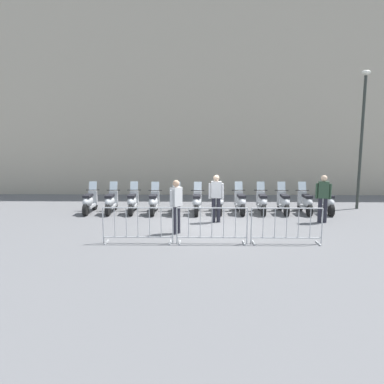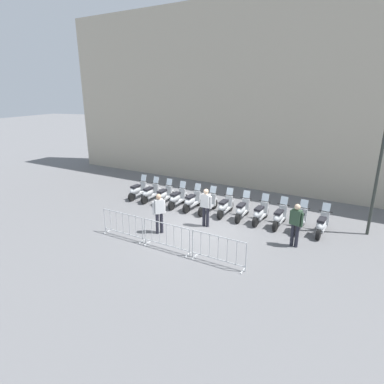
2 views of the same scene
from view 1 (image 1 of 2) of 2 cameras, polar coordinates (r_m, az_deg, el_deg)
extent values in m
plane|color=slate|center=(12.63, 2.81, -5.29)|extent=(120.00, 120.00, 0.00)
cube|color=#B2A893|center=(20.47, 2.20, 15.16)|extent=(27.91, 8.01, 10.78)
cylinder|color=black|center=(15.82, -15.33, -1.89)|extent=(0.23, 0.50, 0.48)
cylinder|color=black|center=(14.66, -16.66, -2.75)|extent=(0.23, 0.50, 0.48)
cube|color=#B7BABC|center=(15.23, -15.97, -2.15)|extent=(0.45, 0.91, 0.10)
ellipsoid|color=#B7BABC|center=(14.93, -16.31, -1.44)|extent=(0.52, 0.89, 0.40)
cube|color=black|center=(14.92, -16.32, -0.59)|extent=(0.39, 0.64, 0.10)
cube|color=#B7BABC|center=(15.60, -15.56, -0.89)|extent=(0.36, 0.20, 0.60)
cylinder|color=black|center=(15.55, -15.61, 0.31)|extent=(0.56, 0.15, 0.04)
cube|color=silver|center=(15.57, -15.58, 0.99)|extent=(0.34, 0.20, 0.35)
cube|color=#B7BABC|center=(15.78, -15.37, -0.92)|extent=(0.26, 0.35, 0.06)
cylinder|color=black|center=(15.59, -12.24, -1.93)|extent=(0.23, 0.50, 0.48)
cylinder|color=black|center=(14.40, -13.32, -2.82)|extent=(0.23, 0.50, 0.48)
cube|color=#B7BABC|center=(14.98, -12.77, -2.21)|extent=(0.44, 0.91, 0.10)
ellipsoid|color=#B7BABC|center=(14.68, -13.04, -1.49)|extent=(0.52, 0.89, 0.40)
cube|color=black|center=(14.67, -13.04, -0.62)|extent=(0.39, 0.64, 0.10)
cube|color=#B7BABC|center=(15.35, -12.43, -0.92)|extent=(0.36, 0.20, 0.60)
cylinder|color=black|center=(15.31, -12.47, 0.30)|extent=(0.56, 0.14, 0.04)
cube|color=silver|center=(15.33, -12.45, 0.99)|extent=(0.34, 0.20, 0.35)
cube|color=#B7BABC|center=(15.54, -12.27, -0.95)|extent=(0.26, 0.35, 0.06)
cylinder|color=black|center=(15.44, -9.10, -1.94)|extent=(0.22, 0.50, 0.48)
cylinder|color=black|center=(14.23, -9.78, -2.84)|extent=(0.22, 0.50, 0.48)
cube|color=#B7BABC|center=(14.83, -9.43, -2.22)|extent=(0.42, 0.90, 0.10)
ellipsoid|color=#B7BABC|center=(14.51, -9.61, -1.50)|extent=(0.49, 0.89, 0.40)
cube|color=black|center=(14.51, -9.62, -0.62)|extent=(0.37, 0.64, 0.10)
cube|color=#B7BABC|center=(15.20, -9.23, -0.92)|extent=(0.36, 0.19, 0.60)
cylinder|color=black|center=(15.15, -9.26, 0.31)|extent=(0.56, 0.13, 0.04)
cube|color=silver|center=(15.18, -9.25, 1.01)|extent=(0.34, 0.19, 0.35)
cube|color=#B7BABC|center=(15.39, -9.13, -0.95)|extent=(0.25, 0.35, 0.06)
cylinder|color=black|center=(15.24, -5.80, -2.01)|extent=(0.23, 0.50, 0.48)
cylinder|color=black|center=(14.03, -6.38, -2.93)|extent=(0.23, 0.50, 0.48)
cube|color=#B7BABC|center=(14.63, -6.08, -2.30)|extent=(0.45, 0.91, 0.10)
ellipsoid|color=#B7BABC|center=(14.32, -6.23, -1.56)|extent=(0.52, 0.89, 0.40)
cube|color=black|center=(14.31, -6.23, -0.67)|extent=(0.39, 0.64, 0.10)
cube|color=#B7BABC|center=(15.01, -5.90, -0.98)|extent=(0.36, 0.20, 0.60)
cylinder|color=black|center=(14.96, -5.92, 0.27)|extent=(0.56, 0.15, 0.04)
cube|color=silver|center=(14.98, -5.91, 0.98)|extent=(0.34, 0.20, 0.35)
cube|color=#B7BABC|center=(15.20, -5.82, -1.01)|extent=(0.26, 0.35, 0.06)
cylinder|color=black|center=(15.18, -2.43, -2.02)|extent=(0.25, 0.50, 0.48)
cylinder|color=black|center=(13.97, -2.86, -2.95)|extent=(0.25, 0.50, 0.48)
cube|color=#B7BABC|center=(14.57, -2.63, -2.31)|extent=(0.47, 0.91, 0.10)
ellipsoid|color=#B7BABC|center=(14.25, -2.74, -1.57)|extent=(0.54, 0.90, 0.40)
cube|color=black|center=(14.24, -2.73, -0.68)|extent=(0.41, 0.65, 0.10)
cube|color=#B7BABC|center=(14.94, -2.49, -0.98)|extent=(0.36, 0.21, 0.60)
cylinder|color=black|center=(14.89, -2.50, 0.27)|extent=(0.55, 0.16, 0.04)
cube|color=silver|center=(14.92, -2.49, 0.98)|extent=(0.34, 0.21, 0.35)
cube|color=#B7BABC|center=(15.13, -2.43, -1.01)|extent=(0.27, 0.36, 0.06)
cylinder|color=black|center=(15.14, 0.95, -2.04)|extent=(0.25, 0.50, 0.48)
cylinder|color=black|center=(13.92, 0.71, -2.97)|extent=(0.25, 0.50, 0.48)
cube|color=#B7BABC|center=(14.52, 0.83, -2.33)|extent=(0.49, 0.91, 0.10)
ellipsoid|color=#B7BABC|center=(14.20, 0.78, -1.59)|extent=(0.56, 0.90, 0.40)
cube|color=black|center=(14.20, 0.79, -0.70)|extent=(0.42, 0.65, 0.10)
cube|color=#B7BABC|center=(14.90, 0.92, -1.00)|extent=(0.36, 0.22, 0.60)
cylinder|color=black|center=(14.85, 0.92, 0.25)|extent=(0.55, 0.17, 0.04)
cube|color=silver|center=(14.87, 0.93, 0.97)|extent=(0.34, 0.21, 0.35)
cube|color=#B7BABC|center=(15.09, 0.95, -1.04)|extent=(0.27, 0.36, 0.06)
cylinder|color=black|center=(15.28, 4.10, -1.97)|extent=(0.22, 0.50, 0.48)
cylinder|color=black|center=(14.06, 4.47, -2.88)|extent=(0.22, 0.50, 0.48)
cube|color=#B7BABC|center=(14.66, 4.28, -2.25)|extent=(0.43, 0.90, 0.10)
ellipsoid|color=#B7BABC|center=(14.35, 4.38, -1.52)|extent=(0.51, 0.89, 0.40)
cube|color=black|center=(14.34, 4.38, -0.63)|extent=(0.38, 0.64, 0.10)
cube|color=#B7BABC|center=(15.04, 4.16, -0.93)|extent=(0.36, 0.20, 0.60)
cylinder|color=black|center=(14.99, 4.17, 0.31)|extent=(0.56, 0.14, 0.04)
cube|color=silver|center=(15.02, 4.17, 1.02)|extent=(0.34, 0.20, 0.35)
cube|color=#B7BABC|center=(15.23, 4.11, -0.97)|extent=(0.25, 0.35, 0.06)
cylinder|color=black|center=(15.34, 7.33, -1.97)|extent=(0.21, 0.50, 0.48)
cylinder|color=black|center=(14.14, 8.10, -2.88)|extent=(0.21, 0.50, 0.48)
cube|color=#B7BABC|center=(14.73, 7.70, -2.25)|extent=(0.41, 0.90, 0.10)
ellipsoid|color=#B7BABC|center=(14.42, 7.90, -1.52)|extent=(0.49, 0.89, 0.40)
cube|color=black|center=(14.41, 7.90, -0.64)|extent=(0.37, 0.64, 0.10)
cube|color=#B7BABC|center=(15.11, 7.46, -0.94)|extent=(0.36, 0.19, 0.60)
cylinder|color=black|center=(15.06, 7.48, 0.30)|extent=(0.56, 0.12, 0.04)
cube|color=silver|center=(15.08, 7.47, 1.00)|extent=(0.34, 0.19, 0.35)
cube|color=#B7BABC|center=(15.30, 7.35, -0.98)|extent=(0.25, 0.35, 0.06)
cylinder|color=black|center=(15.47, 10.78, -1.97)|extent=(0.25, 0.50, 0.48)
cylinder|color=black|center=(14.26, 11.40, -2.87)|extent=(0.25, 0.50, 0.48)
cube|color=#B7BABC|center=(14.86, 11.08, -2.25)|extent=(0.48, 0.91, 0.10)
ellipsoid|color=#B7BABC|center=(14.54, 11.25, -1.52)|extent=(0.55, 0.90, 0.40)
cube|color=black|center=(14.54, 11.26, -0.65)|extent=(0.42, 0.65, 0.10)
cube|color=#B7BABC|center=(15.23, 10.90, -0.95)|extent=(0.36, 0.22, 0.60)
cylinder|color=black|center=(15.18, 10.93, 0.28)|extent=(0.55, 0.17, 0.04)
cube|color=silver|center=(15.21, 10.93, 0.98)|extent=(0.34, 0.21, 0.35)
cube|color=#B7BABC|center=(15.42, 10.81, -0.98)|extent=(0.27, 0.36, 0.06)
cylinder|color=black|center=(15.64, 13.90, -1.95)|extent=(0.24, 0.50, 0.48)
cylinder|color=black|center=(14.45, 14.91, -2.84)|extent=(0.24, 0.50, 0.48)
cube|color=#B7BABC|center=(15.03, 14.39, -2.23)|extent=(0.46, 0.91, 0.10)
ellipsoid|color=#B7BABC|center=(14.72, 14.65, -1.51)|extent=(0.54, 0.90, 0.40)
cube|color=black|center=(14.72, 14.66, -0.65)|extent=(0.40, 0.65, 0.10)
cube|color=#B7BABC|center=(15.40, 14.09, -0.94)|extent=(0.36, 0.21, 0.60)
cylinder|color=black|center=(15.35, 14.13, 0.27)|extent=(0.55, 0.16, 0.04)
cube|color=silver|center=(15.38, 14.12, 0.96)|extent=(0.34, 0.21, 0.35)
cube|color=#B7BABC|center=(15.59, 13.94, -0.98)|extent=(0.27, 0.36, 0.06)
cylinder|color=black|center=(15.86, 16.94, -1.93)|extent=(0.23, 0.50, 0.48)
cylinder|color=black|center=(14.69, 18.30, -2.80)|extent=(0.23, 0.50, 0.48)
cube|color=#B7BABC|center=(15.27, 17.60, -2.20)|extent=(0.44, 0.91, 0.10)
ellipsoid|color=#B7BABC|center=(14.96, 17.95, -1.49)|extent=(0.52, 0.89, 0.40)
cube|color=black|center=(14.96, 17.96, -0.64)|extent=(0.39, 0.64, 0.10)
cube|color=#B7BABC|center=(15.63, 17.18, -0.94)|extent=(0.36, 0.20, 0.60)
cylinder|color=black|center=(15.58, 17.24, 0.26)|extent=(0.56, 0.14, 0.04)
cube|color=silver|center=(15.61, 17.21, 0.94)|extent=(0.34, 0.20, 0.35)
cube|color=#B7BABC|center=(15.81, 16.99, -0.97)|extent=(0.26, 0.35, 0.06)
cylinder|color=black|center=(16.15, 20.03, -1.89)|extent=(0.25, 0.50, 0.48)
cylinder|color=black|center=(14.99, 21.38, -2.74)|extent=(0.25, 0.50, 0.48)
cube|color=#B7BABC|center=(15.56, 20.69, -2.15)|extent=(0.48, 0.91, 0.10)
ellipsoid|color=#B7BABC|center=(15.26, 21.04, -1.46)|extent=(0.55, 0.90, 0.40)
cube|color=black|center=(15.26, 21.05, -0.63)|extent=(0.42, 0.65, 0.10)
cube|color=#B7BABC|center=(15.93, 20.28, -0.91)|extent=(0.36, 0.22, 0.60)
cylinder|color=black|center=(15.88, 20.34, 0.26)|extent=(0.55, 0.17, 0.04)
cube|color=silver|center=(15.90, 20.32, 0.93)|extent=(0.34, 0.21, 0.35)
cube|color=#B7BABC|center=(16.11, 20.08, -0.95)|extent=(0.27, 0.36, 0.06)
cube|color=#B2B5B7|center=(10.79, -13.52, -7.83)|extent=(0.13, 0.44, 0.04)
cube|color=#B2B5B7|center=(10.48, -3.52, -8.08)|extent=(0.13, 0.44, 0.04)
cylinder|color=#B2B5B7|center=(10.68, -14.04, -5.21)|extent=(0.04, 0.04, 1.05)
cylinder|color=#B2B5B7|center=(10.34, -3.09, -5.40)|extent=(0.04, 0.04, 1.05)
cylinder|color=#B2B5B7|center=(10.35, -8.72, -2.50)|extent=(1.99, 0.44, 0.04)
cylinder|color=#B2B5B7|center=(10.55, -8.61, -7.15)|extent=(1.99, 0.44, 0.04)
cylinder|color=#B2B5B7|center=(10.58, -12.29, -4.78)|extent=(0.02, 0.02, 0.87)
cylinder|color=#B2B5B7|center=(10.50, -10.49, -4.82)|extent=(0.02, 0.02, 0.87)
cylinder|color=#B2B5B7|center=(10.44, -8.67, -4.85)|extent=(0.02, 0.02, 0.87)
cylinder|color=#B2B5B7|center=(10.39, -6.83, -4.88)|extent=(0.02, 0.02, 0.87)
cylinder|color=#B2B5B7|center=(10.35, -4.97, -4.90)|extent=(0.02, 0.02, 0.87)
cube|color=#B2B5B7|center=(10.46, -1.96, -8.10)|extent=(0.13, 0.44, 0.04)
cube|color=#B2B5B7|center=(10.53, 8.31, -8.07)|extent=(0.13, 0.44, 0.04)
cylinder|color=#B2B5B7|center=(10.33, -2.43, -5.41)|extent=(0.04, 0.04, 1.05)
cylinder|color=#B2B5B7|center=(10.41, 8.81, -5.40)|extent=(0.04, 0.04, 1.05)
cylinder|color=#B2B5B7|center=(10.21, 3.24, -2.57)|extent=(1.99, 0.44, 0.04)
cylinder|color=#B2B5B7|center=(10.41, 3.20, -7.27)|extent=(1.99, 0.44, 0.04)
cylinder|color=#B2B5B7|center=(10.30, -0.55, -4.94)|extent=(0.02, 0.02, 0.87)
cylinder|color=#B2B5B7|center=(10.30, 1.33, -4.94)|extent=(0.02, 0.02, 0.87)
cylinder|color=#B2B5B7|center=(10.30, 3.22, -4.94)|extent=(0.02, 0.02, 0.87)
cylinder|color=#B2B5B7|center=(10.32, 5.10, -4.94)|extent=(0.02, 0.02, 0.87)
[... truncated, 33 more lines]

